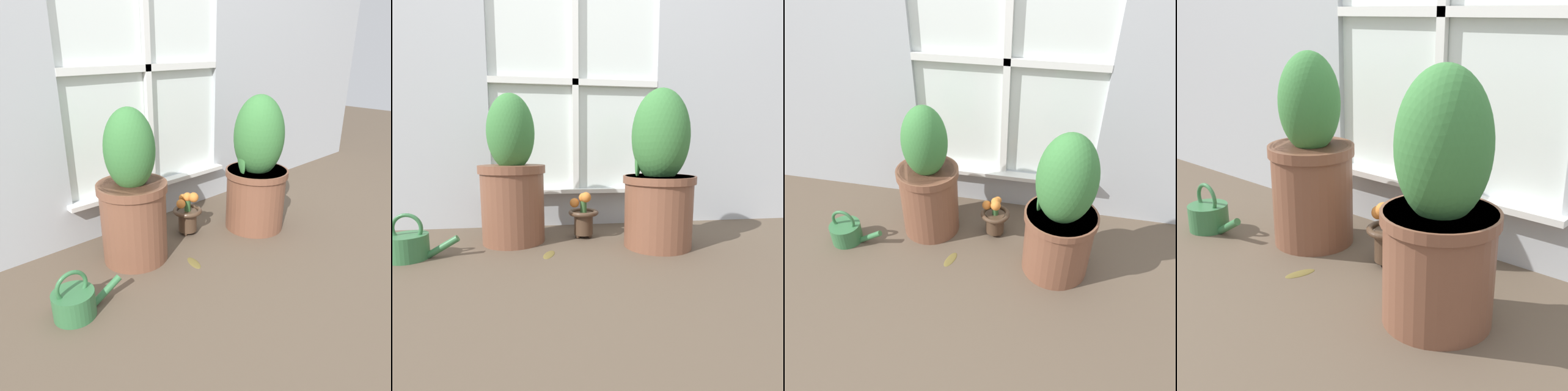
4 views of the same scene
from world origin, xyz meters
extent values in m
plane|color=brown|center=(0.00, 0.00, 0.00)|extent=(10.00, 10.00, 0.00)
cube|color=#B2B7BC|center=(0.00, 0.62, 0.11)|extent=(0.99, 0.05, 0.22)
cube|color=white|center=(0.00, 0.64, 0.85)|extent=(0.99, 0.02, 1.24)
cube|color=white|center=(0.00, 0.61, 0.85)|extent=(0.04, 0.02, 1.24)
cube|color=white|center=(0.00, 0.61, 0.85)|extent=(0.99, 0.02, 0.04)
cube|color=white|center=(0.00, 0.58, 0.21)|extent=(1.05, 0.06, 0.02)
cylinder|color=brown|center=(-0.34, 0.29, 0.19)|extent=(0.30, 0.30, 0.38)
cylinder|color=brown|center=(-0.34, 0.29, 0.36)|extent=(0.32, 0.32, 0.04)
cylinder|color=#38281E|center=(-0.34, 0.29, 0.38)|extent=(0.28, 0.28, 0.01)
ellipsoid|color=#387538|center=(-0.34, 0.29, 0.54)|extent=(0.23, 0.23, 0.37)
ellipsoid|color=#387538|center=(-0.33, 0.37, 0.47)|extent=(0.13, 0.05, 0.21)
cylinder|color=brown|center=(0.34, 0.12, 0.17)|extent=(0.32, 0.32, 0.34)
cylinder|color=brown|center=(0.34, 0.12, 0.32)|extent=(0.34, 0.34, 0.03)
cylinder|color=#38281E|center=(0.34, 0.12, 0.33)|extent=(0.29, 0.29, 0.01)
ellipsoid|color=#387538|center=(0.34, 0.12, 0.52)|extent=(0.26, 0.26, 0.43)
ellipsoid|color=#387538|center=(0.25, 0.16, 0.43)|extent=(0.09, 0.15, 0.24)
sphere|color=#473323|center=(0.01, 0.35, 0.01)|extent=(0.02, 0.02, 0.02)
sphere|color=#473323|center=(-0.02, 0.29, 0.01)|extent=(0.02, 0.02, 0.02)
sphere|color=#473323|center=(0.04, 0.29, 0.01)|extent=(0.02, 0.02, 0.02)
cylinder|color=#473323|center=(0.01, 0.31, 0.08)|extent=(0.10, 0.10, 0.11)
torus|color=#473323|center=(0.01, 0.31, 0.13)|extent=(0.16, 0.16, 0.02)
cylinder|color=#386633|center=(0.01, 0.31, 0.16)|extent=(0.03, 0.03, 0.06)
sphere|color=orange|center=(0.01, 0.31, 0.21)|extent=(0.05, 0.05, 0.05)
sphere|color=orange|center=(0.01, 0.35, 0.19)|extent=(0.04, 0.04, 0.04)
sphere|color=orange|center=(-0.04, 0.31, 0.19)|extent=(0.05, 0.05, 0.05)
sphere|color=orange|center=(0.02, 0.27, 0.22)|extent=(0.05, 0.05, 0.05)
cylinder|color=#336B3D|center=(-0.76, 0.09, 0.05)|extent=(0.16, 0.16, 0.10)
cylinder|color=#336B3D|center=(-0.62, 0.09, 0.05)|extent=(0.14, 0.03, 0.10)
torus|color=#336B3D|center=(-0.76, 0.09, 0.13)|extent=(0.13, 0.02, 0.13)
ellipsoid|color=brown|center=(-0.17, 0.06, 0.00)|extent=(0.07, 0.12, 0.01)
camera|label=1|loc=(-1.22, -1.09, 0.96)|focal=35.00mm
camera|label=2|loc=(-0.18, -1.23, 0.45)|focal=28.00mm
camera|label=3|loc=(0.27, -1.26, 1.40)|focal=35.00mm
camera|label=4|loc=(1.11, -1.04, 0.85)|focal=50.00mm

